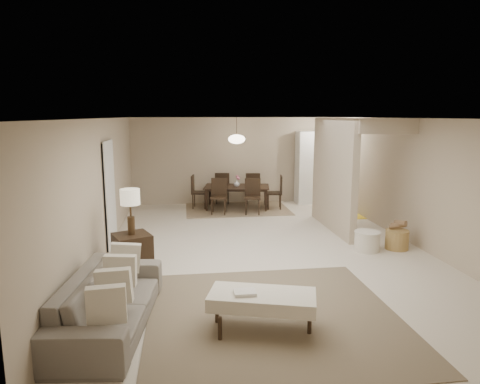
{
  "coord_description": "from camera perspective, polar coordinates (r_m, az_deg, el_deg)",
  "views": [
    {
      "loc": [
        -1.53,
        -7.87,
        2.55
      ],
      "look_at": [
        -0.42,
        0.42,
        1.05
      ],
      "focal_mm": 32.0,
      "sensor_mm": 36.0,
      "label": 1
    }
  ],
  "objects": [
    {
      "name": "floor",
      "position": [
        8.41,
        3.25,
        -7.5
      ],
      "size": [
        9.0,
        9.0,
        0.0
      ],
      "primitive_type": "plane",
      "color": "beige",
      "rests_on": "ground"
    },
    {
      "name": "ceiling",
      "position": [
        8.02,
        3.43,
        9.79
      ],
      "size": [
        9.0,
        9.0,
        0.0
      ],
      "primitive_type": "plane",
      "rotation": [
        3.14,
        0.0,
        0.0
      ],
      "color": "white",
      "rests_on": "back_wall"
    },
    {
      "name": "back_wall",
      "position": [
        12.53,
        -0.57,
        4.21
      ],
      "size": [
        6.0,
        0.0,
        6.0
      ],
      "primitive_type": "plane",
      "rotation": [
        1.57,
        0.0,
        0.0
      ],
      "color": "#BAA78C",
      "rests_on": "floor"
    },
    {
      "name": "left_wall",
      "position": [
        8.11,
        -17.96,
        0.44
      ],
      "size": [
        0.0,
        9.0,
        9.0
      ],
      "primitive_type": "plane",
      "rotation": [
        1.57,
        0.0,
        1.57
      ],
      "color": "#BAA78C",
      "rests_on": "floor"
    },
    {
      "name": "right_wall",
      "position": [
        9.17,
        22.07,
        1.27
      ],
      "size": [
        0.0,
        9.0,
        9.0
      ],
      "primitive_type": "plane",
      "rotation": [
        1.57,
        0.0,
        -1.57
      ],
      "color": "#BAA78C",
      "rests_on": "floor"
    },
    {
      "name": "partition",
      "position": [
        9.79,
        12.34,
        2.3
      ],
      "size": [
        0.15,
        2.5,
        2.5
      ],
      "primitive_type": "cube",
      "color": "#BAA78C",
      "rests_on": "floor"
    },
    {
      "name": "doorway",
      "position": [
        8.73,
        -17.0,
        -0.38
      ],
      "size": [
        0.04,
        0.9,
        2.04
      ],
      "primitive_type": "cube",
      "color": "black",
      "rests_on": "floor"
    },
    {
      "name": "pantry_cabinet",
      "position": [
        12.72,
        10.21,
        3.23
      ],
      "size": [
        1.2,
        0.55,
        2.1
      ],
      "primitive_type": "cube",
      "color": "white",
      "rests_on": "floor"
    },
    {
      "name": "flush_light",
      "position": [
        11.71,
        11.63,
        9.52
      ],
      "size": [
        0.44,
        0.44,
        0.05
      ],
      "primitive_type": "cylinder",
      "color": "white",
      "rests_on": "ceiling"
    },
    {
      "name": "living_rug",
      "position": [
        5.75,
        4.41,
        -16.11
      ],
      "size": [
        3.2,
        3.2,
        0.01
      ],
      "primitive_type": "cube",
      "color": "brown",
      "rests_on": "floor"
    },
    {
      "name": "sofa",
      "position": [
        5.58,
        -16.95,
        -13.69
      ],
      "size": [
        2.38,
        1.15,
        0.67
      ],
      "primitive_type": "imported",
      "rotation": [
        0.0,
        0.0,
        1.46
      ],
      "color": "slate",
      "rests_on": "floor"
    },
    {
      "name": "ottoman_bench",
      "position": [
        5.3,
        2.98,
        -14.21
      ],
      "size": [
        1.38,
        0.92,
        0.46
      ],
      "rotation": [
        0.0,
        0.0,
        -0.29
      ],
      "color": "silver",
      "rests_on": "living_rug"
    },
    {
      "name": "side_table",
      "position": [
        7.4,
        -14.14,
        -7.78
      ],
      "size": [
        0.73,
        0.73,
        0.62
      ],
      "primitive_type": "cube",
      "rotation": [
        0.0,
        0.0,
        0.4
      ],
      "color": "black",
      "rests_on": "floor"
    },
    {
      "name": "table_lamp",
      "position": [
        7.19,
        -14.44,
        -1.17
      ],
      "size": [
        0.32,
        0.32,
        0.76
      ],
      "color": "#422F1C",
      "rests_on": "side_table"
    },
    {
      "name": "round_pouf",
      "position": [
        8.55,
        16.57,
        -6.31
      ],
      "size": [
        0.48,
        0.48,
        0.38
      ],
      "primitive_type": "cylinder",
      "color": "silver",
      "rests_on": "floor"
    },
    {
      "name": "wicker_basket",
      "position": [
        8.84,
        20.18,
        -5.97
      ],
      "size": [
        0.53,
        0.53,
        0.37
      ],
      "primitive_type": "cylinder",
      "rotation": [
        0.0,
        0.0,
        0.23
      ],
      "color": "olive",
      "rests_on": "floor"
    },
    {
      "name": "dining_rug",
      "position": [
        11.9,
        -0.43,
        -2.18
      ],
      "size": [
        2.8,
        2.1,
        0.01
      ],
      "primitive_type": "cube",
      "color": "#8D7757",
      "rests_on": "floor"
    },
    {
      "name": "dining_table",
      "position": [
        11.84,
        -0.44,
        -0.74
      ],
      "size": [
        1.91,
        1.27,
        0.62
      ],
      "primitive_type": "imported",
      "rotation": [
        0.0,
        0.0,
        -0.17
      ],
      "color": "black",
      "rests_on": "dining_rug"
    },
    {
      "name": "dining_chairs",
      "position": [
        11.81,
        -0.44,
        -0.02
      ],
      "size": [
        2.52,
        1.99,
        0.93
      ],
      "color": "black",
      "rests_on": "dining_rug"
    },
    {
      "name": "vase",
      "position": [
        11.77,
        -0.44,
        1.16
      ],
      "size": [
        0.19,
        0.19,
        0.17
      ],
      "primitive_type": "imported",
      "rotation": [
        0.0,
        0.0,
        0.18
      ],
      "color": "white",
      "rests_on": "dining_table"
    },
    {
      "name": "yellow_mat",
      "position": [
        11.31,
        14.58,
        -3.17
      ],
      "size": [
        0.98,
        0.61,
        0.01
      ],
      "primitive_type": "cube",
      "rotation": [
        0.0,
        0.0,
        0.01
      ],
      "color": "yellow",
      "rests_on": "floor"
    },
    {
      "name": "pendant_light",
      "position": [
        11.64,
        -0.45,
        7.06
      ],
      "size": [
        0.46,
        0.46,
        0.71
      ],
      "color": "#422F1C",
      "rests_on": "ceiling"
    }
  ]
}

